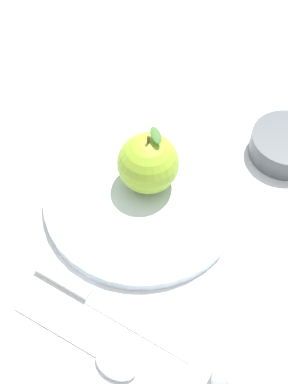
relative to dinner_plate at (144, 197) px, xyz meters
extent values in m
plane|color=silver|center=(0.00, -0.02, -0.01)|extent=(2.40, 2.40, 0.00)
cylinder|color=silver|center=(0.00, 0.00, 0.00)|extent=(0.26, 0.26, 0.01)
torus|color=silver|center=(0.00, 0.00, 0.00)|extent=(0.26, 0.26, 0.01)
sphere|color=#8CB22D|center=(0.01, 0.02, 0.05)|extent=(0.08, 0.08, 0.08)
cylinder|color=#4C3319|center=(0.01, 0.02, 0.09)|extent=(0.00, 0.00, 0.01)
ellipsoid|color=#386628|center=(0.02, 0.02, 0.09)|extent=(0.02, 0.03, 0.01)
cylinder|color=#4C5156|center=(0.21, -0.02, 0.01)|extent=(0.10, 0.10, 0.03)
cylinder|color=white|center=(-0.01, -0.26, 0.03)|extent=(0.07, 0.07, 0.08)
torus|color=white|center=(-0.01, -0.26, 0.07)|extent=(0.07, 0.07, 0.01)
cylinder|color=#A4A4A6|center=(-0.01, -0.26, 0.07)|extent=(0.06, 0.06, 0.01)
cube|color=silver|center=(-0.08, -0.15, -0.01)|extent=(0.09, 0.13, 0.00)
cube|color=silver|center=(-0.14, -0.06, 0.00)|extent=(0.05, 0.07, 0.01)
ellipsoid|color=silver|center=(-0.12, -0.18, 0.00)|extent=(0.05, 0.06, 0.01)
cube|color=silver|center=(-0.17, -0.11, -0.01)|extent=(0.07, 0.10, 0.01)
camera|label=1|loc=(-0.18, -0.35, 0.56)|focal=48.98mm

